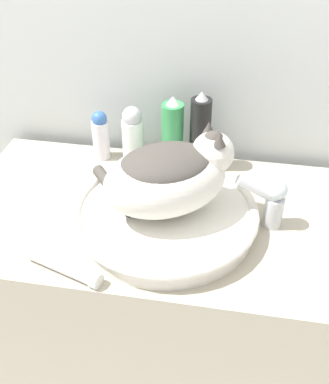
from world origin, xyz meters
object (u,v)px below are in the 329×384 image
Objects in this scene: cat at (169,175)px; lotion_bottle_white at (133,135)px; hairspray_can_black at (200,133)px; faucet at (272,200)px; cream_tube at (65,267)px; deodorant_stick at (101,135)px; spray_bottle_trigger at (172,134)px.

lotion_bottle_white is at bearing 88.28° from cat.
cat is 0.26m from hairspray_can_black.
cat is 0.24m from faucet.
hairspray_can_black reaches higher than cream_tube.
lotion_bottle_white is 0.73× the size of hairspray_can_black.
lotion_bottle_white is 1.14× the size of deodorant_stick.
faucet is at bearing -25.17° from deodorant_stick.
faucet is 0.69× the size of spray_bottle_trigger.
lotion_bottle_white reaches higher than faucet.
cream_tube is (-0.18, -0.19, -0.13)m from cat.
deodorant_stick is 0.45m from cream_tube.
deodorant_stick is (-0.23, 0.25, -0.07)m from cat.
faucet is at bearing -48.98° from hairspray_can_black.
deodorant_stick is (-0.09, 0.00, -0.01)m from lotion_bottle_white.
faucet is 0.47m from cream_tube.
hairspray_can_black is at bearing 63.12° from cream_tube.
hairspray_can_black is (-0.19, 0.22, 0.03)m from faucet.
faucet is 0.79× the size of cream_tube.
deodorant_stick is (-0.46, 0.22, -0.00)m from faucet.
hairspray_can_black is (0.18, 0.00, 0.02)m from lotion_bottle_white.
deodorant_stick is at bearing 180.00° from lotion_bottle_white.
faucet is at bearing -39.62° from spray_bottle_trigger.
lotion_bottle_white is at bearing -40.67° from faucet.
hairspray_can_black reaches higher than lotion_bottle_white.
faucet is 0.63× the size of hairspray_can_black.
faucet is 0.86× the size of lotion_bottle_white.
faucet is 0.43m from lotion_bottle_white.
spray_bottle_trigger reaches higher than deodorant_stick.
spray_bottle_trigger is at bearing -49.95° from faucet.
lotion_bottle_white is at bearing -0.00° from deodorant_stick.
cat is 1.81× the size of spray_bottle_trigger.
faucet is 0.51m from deodorant_stick.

